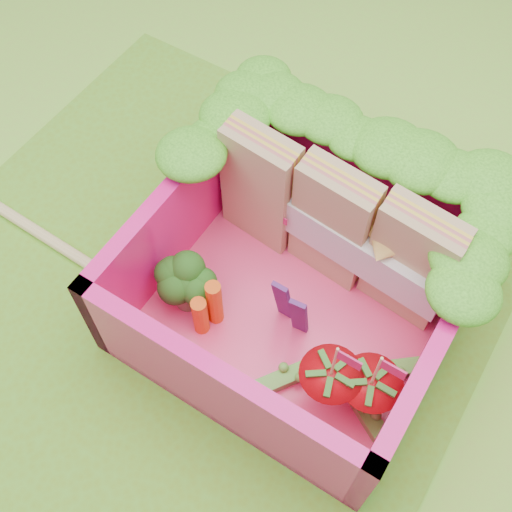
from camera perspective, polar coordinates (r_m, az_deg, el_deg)
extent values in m
plane|color=#89DE3E|center=(3.05, -5.36, -3.16)|extent=(14.00, 14.00, 0.00)
cube|color=#6EA625|center=(3.04, -5.38, -3.03)|extent=(2.60, 2.60, 0.03)
cube|color=#FF417A|center=(2.95, 3.73, -4.30)|extent=(1.30, 1.30, 0.05)
cube|color=#F7147E|center=(3.06, 9.85, 6.60)|extent=(1.30, 0.07, 0.55)
cube|color=#F7147E|center=(2.52, -3.21, -12.23)|extent=(1.30, 0.07, 0.55)
cube|color=#F7147E|center=(2.92, -6.45, 3.73)|extent=(0.07, 1.30, 0.55)
cube|color=#F7147E|center=(2.68, 15.55, -7.97)|extent=(0.07, 1.30, 0.55)
ellipsoid|color=#2E7D16|center=(2.93, 1.61, 14.39)|extent=(0.30, 0.30, 0.11)
ellipsoid|color=#2E7D16|center=(2.89, 4.10, 13.30)|extent=(0.30, 0.30, 0.11)
ellipsoid|color=#2E7D16|center=(2.84, 6.64, 12.15)|extent=(0.30, 0.30, 0.11)
ellipsoid|color=#2E7D16|center=(2.81, 9.23, 10.95)|extent=(0.30, 0.30, 0.11)
ellipsoid|color=#2E7D16|center=(2.78, 11.85, 9.70)|extent=(0.30, 0.30, 0.11)
ellipsoid|color=#2E7D16|center=(2.76, 14.51, 8.40)|extent=(0.30, 0.30, 0.11)
ellipsoid|color=#2E7D16|center=(2.74, 17.18, 7.07)|extent=(0.30, 0.30, 0.11)
ellipsoid|color=#2E7D16|center=(2.74, 19.85, 5.72)|extent=(0.30, 0.30, 0.11)
ellipsoid|color=#2E7D16|center=(2.70, -5.27, 8.97)|extent=(0.27, 0.27, 0.10)
ellipsoid|color=#2E7D16|center=(2.77, -3.58, 10.85)|extent=(0.27, 0.27, 0.10)
ellipsoid|color=#2E7D16|center=(2.84, -1.96, 12.62)|extent=(0.27, 0.27, 0.10)
ellipsoid|color=#2E7D16|center=(2.93, -0.40, 14.28)|extent=(0.27, 0.27, 0.10)
ellipsoid|color=#2E7D16|center=(3.01, 1.09, 15.85)|extent=(0.27, 0.27, 0.10)
ellipsoid|color=#2E7D16|center=(2.44, 17.54, -2.56)|extent=(0.27, 0.27, 0.10)
ellipsoid|color=#2E7D16|center=(2.52, 18.74, -0.19)|extent=(0.27, 0.27, 0.10)
ellipsoid|color=#2E7D16|center=(2.61, 19.86, 2.03)|extent=(0.27, 0.27, 0.10)
ellipsoid|color=#2E7D16|center=(2.70, 20.92, 4.10)|extent=(0.27, 0.27, 0.10)
cube|color=tan|center=(2.89, 0.38, 6.22)|extent=(0.37, 0.18, 0.63)
cube|color=tan|center=(2.79, 6.83, 2.96)|extent=(0.37, 0.18, 0.63)
cube|color=tan|center=(2.74, 13.59, -0.52)|extent=(0.37, 0.18, 0.63)
cube|color=silver|center=(2.82, 6.77, 2.59)|extent=(1.14, 0.27, 0.20)
cylinder|color=#639E4C|center=(2.89, -6.12, -3.36)|extent=(0.12, 0.12, 0.12)
ellipsoid|color=#184312|center=(2.79, -6.35, -2.20)|extent=(0.31, 0.31, 0.12)
cylinder|color=#EA5213|center=(2.77, -4.97, -5.32)|extent=(0.07, 0.07, 0.23)
cylinder|color=#EA5213|center=(2.77, -3.71, -4.16)|extent=(0.07, 0.07, 0.28)
cube|color=#511B5F|center=(2.72, 2.42, -3.99)|extent=(0.07, 0.02, 0.38)
cube|color=#511B5F|center=(2.69, 3.85, -5.38)|extent=(0.07, 0.03, 0.38)
cone|color=red|center=(2.65, 6.41, -11.35)|extent=(0.25, 0.25, 0.25)
cylinder|color=#E4BC80|center=(2.42, 6.97, -9.32)|extent=(0.01, 0.01, 0.24)
cube|color=#D32362|center=(2.34, 8.26, -9.16)|extent=(0.10, 0.01, 0.06)
cone|color=red|center=(2.66, 9.82, -11.95)|extent=(0.25, 0.25, 0.25)
cylinder|color=#E4BC80|center=(2.43, 10.67, -10.00)|extent=(0.01, 0.01, 0.24)
cube|color=#D32362|center=(2.36, 12.07, -9.85)|extent=(0.10, 0.01, 0.06)
cube|color=#53C73E|center=(2.82, 11.82, -9.86)|extent=(0.29, 0.26, 0.05)
cube|color=#53C73E|center=(2.74, 9.75, -13.57)|extent=(0.31, 0.22, 0.05)
cube|color=#53C73E|center=(2.76, 3.16, -10.54)|extent=(0.24, 0.30, 0.05)
cube|color=#E2CD7C|center=(3.47, -21.27, 3.80)|extent=(2.20, 0.09, 0.04)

